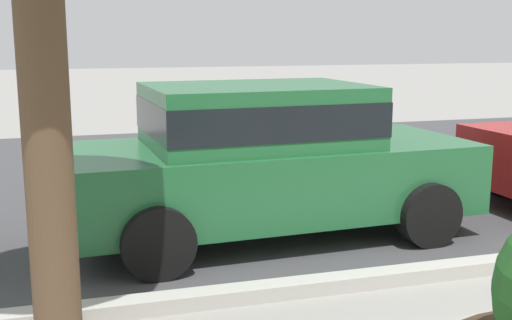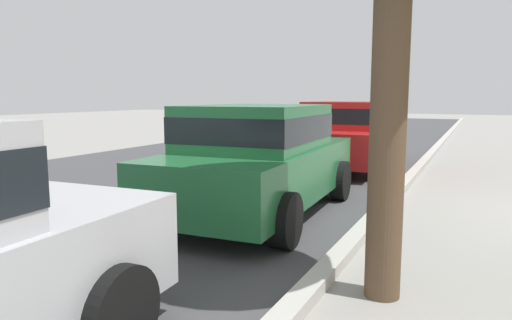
% 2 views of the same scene
% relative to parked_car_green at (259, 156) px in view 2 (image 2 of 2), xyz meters
% --- Properties ---
extents(street_surface, '(60.00, 9.00, 0.01)m').
position_rel_parked_car_green_xyz_m(street_surface, '(1.37, 3.03, -0.84)').
color(street_surface, '#424244').
rests_on(street_surface, ground).
extents(curb_stone, '(60.00, 0.20, 0.12)m').
position_rel_parked_car_green_xyz_m(curb_stone, '(1.37, -1.57, -0.78)').
color(curb_stone, '#B2AFA8').
rests_on(curb_stone, ground).
extents(parked_car_green, '(4.17, 2.07, 1.56)m').
position_rel_parked_car_green_xyz_m(parked_car_green, '(0.00, 0.00, 0.00)').
color(parked_car_green, '#236638').
rests_on(parked_car_green, ground).
extents(parked_car_red, '(4.17, 2.07, 1.56)m').
position_rel_parked_car_green_xyz_m(parked_car_red, '(4.75, 0.00, 0.00)').
color(parked_car_red, '#B21E1E').
rests_on(parked_car_red, ground).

